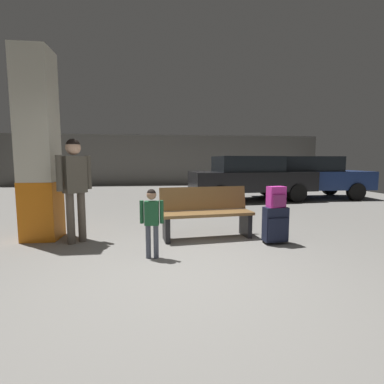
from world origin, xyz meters
TOP-DOWN VIEW (x-y plane):
  - ground_plane at (0.00, 4.00)m, footprint 18.00×18.00m
  - garage_back_wall at (0.00, 12.86)m, footprint 18.00×0.12m
  - structural_pillar at (-2.28, 1.87)m, footprint 0.57×0.57m
  - bench at (0.56, 1.63)m, footprint 1.65×0.70m
  - suitcase at (1.62, 1.11)m, footprint 0.39×0.25m
  - backpack_bright at (1.62, 1.11)m, footprint 0.30×0.23m
  - child at (-0.37, 0.64)m, footprint 0.33×0.20m
  - adult at (-1.62, 1.54)m, footprint 0.46×0.43m
  - parked_car_near at (2.83, 6.20)m, footprint 4.22×2.04m
  - parked_car_side at (5.14, 6.54)m, footprint 4.16×1.91m

SIDE VIEW (x-z plane):
  - ground_plane at x=0.00m, z-range -0.10..0.00m
  - suitcase at x=1.62m, z-range 0.02..0.62m
  - bench at x=0.56m, z-range 0.00..0.88m
  - child at x=-0.37m, z-range 0.11..1.08m
  - backpack_bright at x=1.62m, z-range 0.60..0.94m
  - parked_car_near at x=2.83m, z-range 0.05..1.56m
  - parked_car_side at x=5.14m, z-range 0.05..1.56m
  - adult at x=-1.62m, z-range 0.20..1.91m
  - garage_back_wall at x=0.00m, z-range 0.00..2.80m
  - structural_pillar at x=-2.28m, z-range -0.01..3.17m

